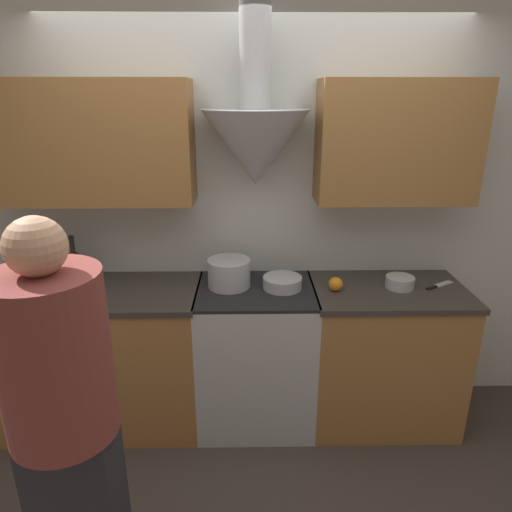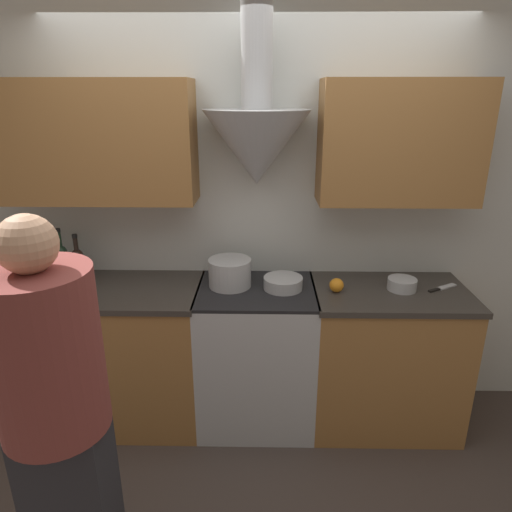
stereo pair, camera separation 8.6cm
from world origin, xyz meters
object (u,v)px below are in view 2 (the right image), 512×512
object	(u,v)px
orange_fruit	(337,285)
wine_bottle_1	(33,263)
wine_bottle_3	(63,262)
saucepan	(402,284)
stove_range	(256,355)
wine_bottle_2	(50,264)
wine_bottle_0	(17,262)
stock_pot	(230,273)
wine_bottle_4	(78,264)
mixing_bowl	(283,283)
person_foreground_left	(58,421)

from	to	relation	value
orange_fruit	wine_bottle_1	bearing A→B (deg)	177.02
wine_bottle_3	saucepan	size ratio (longest dim) A/B	2.06
stove_range	wine_bottle_3	bearing A→B (deg)	176.80
wine_bottle_3	stove_range	bearing A→B (deg)	-3.20
wine_bottle_2	orange_fruit	world-z (taller)	wine_bottle_2
wine_bottle_0	wine_bottle_3	world-z (taller)	wine_bottle_3
wine_bottle_2	stock_pot	distance (m)	1.13
stove_range	wine_bottle_1	world-z (taller)	wine_bottle_1
stove_range	wine_bottle_3	world-z (taller)	wine_bottle_3
wine_bottle_1	wine_bottle_4	xyz separation A→B (m)	(0.28, 0.01, -0.01)
wine_bottle_2	mixing_bowl	size ratio (longest dim) A/B	1.29
wine_bottle_3	stock_pot	bearing A→B (deg)	-1.29
saucepan	person_foreground_left	distance (m)	2.00
wine_bottle_4	saucepan	distance (m)	2.00
person_foreground_left	wine_bottle_0	bearing A→B (deg)	121.74
wine_bottle_2	mixing_bowl	bearing A→B (deg)	-2.52
stove_range	saucepan	world-z (taller)	saucepan
wine_bottle_3	mixing_bowl	size ratio (longest dim) A/B	1.50
wine_bottle_0	wine_bottle_4	distance (m)	0.39
wine_bottle_3	person_foreground_left	distance (m)	1.39
wine_bottle_4	stock_pot	distance (m)	0.95
wine_bottle_0	wine_bottle_2	size ratio (longest dim) A/B	1.10
orange_fruit	saucepan	size ratio (longest dim) A/B	0.49
saucepan	person_foreground_left	size ratio (longest dim) A/B	0.10
stock_pot	wine_bottle_2	bearing A→B (deg)	178.51
wine_bottle_2	stock_pot	xyz separation A→B (m)	(1.12, -0.03, -0.04)
stove_range	stock_pot	distance (m)	0.58
stove_range	orange_fruit	xyz separation A→B (m)	(0.48, -0.04, 0.51)
wine_bottle_2	wine_bottle_4	world-z (taller)	wine_bottle_4
wine_bottle_1	stock_pot	world-z (taller)	wine_bottle_1
stove_range	wine_bottle_2	distance (m)	1.42
wine_bottle_3	wine_bottle_4	size ratio (longest dim) A/B	1.12
stock_pot	mixing_bowl	xyz separation A→B (m)	(0.33, -0.03, -0.05)
wine_bottle_2	saucepan	xyz separation A→B (m)	(2.18, -0.07, -0.09)
wine_bottle_0	person_foreground_left	distance (m)	1.53
person_foreground_left	stove_range	bearing A→B (deg)	60.03
wine_bottle_0	wine_bottle_1	world-z (taller)	wine_bottle_1
stock_pot	person_foreground_left	xyz separation A→B (m)	(-0.54, -1.26, -0.08)
mixing_bowl	stove_range	bearing A→B (deg)	-176.73
wine_bottle_0	orange_fruit	distance (m)	1.99
wine_bottle_2	stock_pot	bearing A→B (deg)	-1.49
wine_bottle_2	wine_bottle_3	bearing A→B (deg)	-4.02
wine_bottle_3	mixing_bowl	distance (m)	1.38
stove_range	wine_bottle_3	distance (m)	1.35
wine_bottle_4	wine_bottle_0	bearing A→B (deg)	179.33
wine_bottle_4	saucepan	size ratio (longest dim) A/B	1.84
mixing_bowl	saucepan	bearing A→B (deg)	-0.27
wine_bottle_2	stove_range	bearing A→B (deg)	-3.26
stove_range	mixing_bowl	world-z (taller)	mixing_bowl
wine_bottle_0	wine_bottle_3	size ratio (longest dim) A/B	0.95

